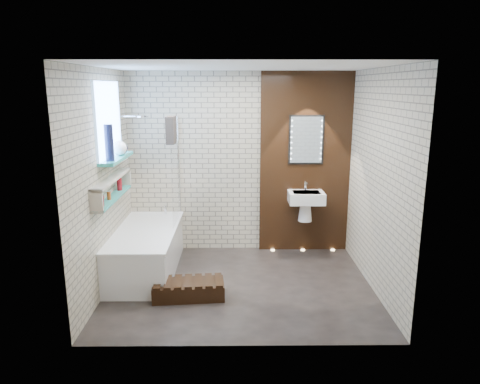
{
  "coord_description": "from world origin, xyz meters",
  "views": [
    {
      "loc": [
        -0.05,
        -5.04,
        2.39
      ],
      "look_at": [
        0.0,
        0.15,
        1.15
      ],
      "focal_mm": 33.21,
      "sensor_mm": 36.0,
      "label": 1
    }
  ],
  "objects_px": {
    "washbasin": "(306,201)",
    "walnut_step": "(189,290)",
    "bath_screen": "(176,170)",
    "bathtub": "(147,250)",
    "led_mirror": "(306,140)"
  },
  "relations": [
    {
      "from": "washbasin",
      "to": "led_mirror",
      "type": "distance_m",
      "value": 0.88
    },
    {
      "from": "bath_screen",
      "to": "washbasin",
      "type": "relative_size",
      "value": 2.41
    },
    {
      "from": "bathtub",
      "to": "bath_screen",
      "type": "bearing_deg",
      "value": 51.1
    },
    {
      "from": "bathtub",
      "to": "led_mirror",
      "type": "bearing_deg",
      "value": 19.78
    },
    {
      "from": "bathtub",
      "to": "washbasin",
      "type": "xyz_separation_m",
      "value": [
        2.17,
        0.62,
        0.5
      ]
    },
    {
      "from": "washbasin",
      "to": "led_mirror",
      "type": "xyz_separation_m",
      "value": [
        0.0,
        0.16,
        0.86
      ]
    },
    {
      "from": "led_mirror",
      "to": "walnut_step",
      "type": "height_order",
      "value": "led_mirror"
    },
    {
      "from": "led_mirror",
      "to": "walnut_step",
      "type": "bearing_deg",
      "value": -135.33
    },
    {
      "from": "bath_screen",
      "to": "bathtub",
      "type": "bearing_deg",
      "value": -128.9
    },
    {
      "from": "washbasin",
      "to": "walnut_step",
      "type": "relative_size",
      "value": 0.71
    },
    {
      "from": "bathtub",
      "to": "led_mirror",
      "type": "height_order",
      "value": "led_mirror"
    },
    {
      "from": "bathtub",
      "to": "walnut_step",
      "type": "distance_m",
      "value": 1.0
    },
    {
      "from": "led_mirror",
      "to": "washbasin",
      "type": "bearing_deg",
      "value": -90.0
    },
    {
      "from": "led_mirror",
      "to": "walnut_step",
      "type": "distance_m",
      "value": 2.68
    },
    {
      "from": "bath_screen",
      "to": "walnut_step",
      "type": "relative_size",
      "value": 1.71
    }
  ]
}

